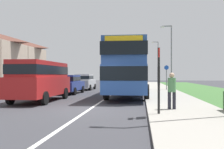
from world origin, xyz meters
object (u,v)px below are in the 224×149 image
at_px(cycle_route_sign, 166,76).
at_px(street_lamp_far, 157,60).
at_px(double_decker_bus, 129,67).
at_px(parked_car_silver, 84,81).
at_px(pedestrian_at_stop, 172,89).
at_px(bus_stop_sign, 159,76).
at_px(street_lamp_mid, 170,53).
at_px(parked_van_red, 41,78).
at_px(parked_car_blue, 68,83).

height_order(cycle_route_sign, street_lamp_far, street_lamp_far).
height_order(double_decker_bus, parked_car_silver, double_decker_bus).
bearing_deg(double_decker_bus, pedestrian_at_stop, -73.66).
height_order(bus_stop_sign, cycle_route_sign, bus_stop_sign).
distance_m(parked_car_silver, street_lamp_mid, 9.35).
relative_size(parked_car_silver, street_lamp_far, 0.55).
relative_size(parked_car_silver, pedestrian_at_stop, 2.42).
xyz_separation_m(parked_van_red, street_lamp_far, (8.83, 29.65, 2.86)).
xyz_separation_m(parked_car_blue, street_lamp_far, (8.92, 23.84, 3.39)).
bearing_deg(parked_van_red, street_lamp_mid, 51.75).
distance_m(parked_car_silver, bus_stop_sign, 17.33).
bearing_deg(street_lamp_far, bus_stop_sign, -93.69).
distance_m(cycle_route_sign, street_lamp_mid, 2.53).
height_order(parked_car_silver, street_lamp_far, street_lamp_far).
bearing_deg(bus_stop_sign, street_lamp_far, 86.31).
distance_m(double_decker_bus, street_lamp_mid, 8.27).
bearing_deg(bus_stop_sign, street_lamp_mid, 81.88).
distance_m(parked_car_blue, bus_stop_sign, 12.47).
bearing_deg(street_lamp_far, parked_car_silver, -115.70).
height_order(parked_car_silver, cycle_route_sign, cycle_route_sign).
bearing_deg(parked_van_red, pedestrian_at_stop, -25.02).
bearing_deg(double_decker_bus, cycle_route_sign, 62.12).
distance_m(double_decker_bus, parked_car_silver, 8.86).
relative_size(parked_van_red, parked_car_silver, 1.37).
bearing_deg(bus_stop_sign, parked_van_red, 144.68).
bearing_deg(parked_van_red, street_lamp_far, 73.42).
height_order(parked_car_silver, bus_stop_sign, bus_stop_sign).
relative_size(parked_car_blue, bus_stop_sign, 1.61).
xyz_separation_m(parked_car_silver, street_lamp_far, (8.82, 18.32, 3.35)).
bearing_deg(parked_car_blue, double_decker_bus, -17.94).
bearing_deg(street_lamp_mid, parked_car_blue, -148.71).
distance_m(double_decker_bus, bus_stop_sign, 8.99).
xyz_separation_m(double_decker_bus, parked_van_red, (-5.04, -4.15, -0.75)).
bearing_deg(parked_car_blue, parked_van_red, -89.03).
xyz_separation_m(pedestrian_at_stop, street_lamp_far, (1.58, 33.03, 3.28)).
xyz_separation_m(pedestrian_at_stop, cycle_route_sign, (1.19, 13.95, 0.45)).
relative_size(double_decker_bus, pedestrian_at_stop, 6.46).
xyz_separation_m(parked_car_silver, street_lamp_mid, (8.88, -0.06, 2.92)).
bearing_deg(street_lamp_far, pedestrian_at_stop, -92.73).
bearing_deg(cycle_route_sign, street_lamp_far, 88.85).
bearing_deg(double_decker_bus, parked_car_silver, 125.01).
height_order(parked_car_blue, pedestrian_at_stop, pedestrian_at_stop).
bearing_deg(parked_car_silver, street_lamp_far, 64.30).
bearing_deg(street_lamp_far, cycle_route_sign, -91.15).
height_order(pedestrian_at_stop, cycle_route_sign, cycle_route_sign).
bearing_deg(cycle_route_sign, parked_car_silver, 174.85).
bearing_deg(street_lamp_mid, bus_stop_sign, -98.12).
relative_size(bus_stop_sign, street_lamp_far, 0.35).
relative_size(street_lamp_mid, street_lamp_far, 0.89).
xyz_separation_m(parked_van_red, parked_car_silver, (0.01, 11.33, -0.49)).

